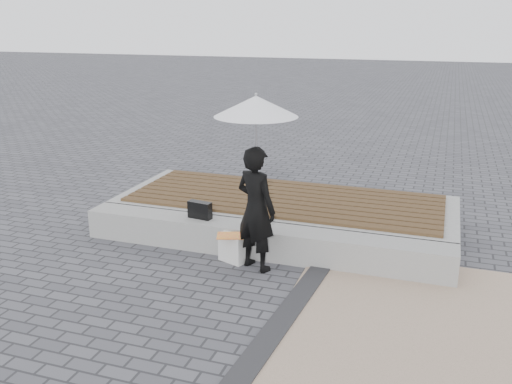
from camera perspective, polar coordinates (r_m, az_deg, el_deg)
ground at (r=6.18m, az=-4.51°, el=-11.93°), size 80.00×80.00×0.00m
edging_band at (r=5.53m, az=0.77°, el=-15.42°), size 0.61×5.20×0.04m
seating_ledge at (r=7.44m, az=0.35°, el=-4.92°), size 5.00×0.45×0.40m
timber_platform at (r=8.51m, az=2.94°, el=-2.04°), size 5.00×2.00×0.40m
timber_decking at (r=8.44m, az=2.96°, el=-0.63°), size 4.60×1.80×0.04m
woman at (r=6.83m, az=0.00°, el=-1.73°), size 0.67×0.57×1.57m
parasol at (r=6.54m, az=0.00°, el=8.73°), size 0.99×0.99×1.26m
handbag at (r=7.65m, az=-5.74°, el=-1.83°), size 0.35×0.17×0.23m
canvas_tote at (r=7.23m, az=-2.47°, el=-5.73°), size 0.38×0.27×0.37m
magazine at (r=7.11m, az=-2.64°, el=-4.46°), size 0.40×0.34×0.01m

